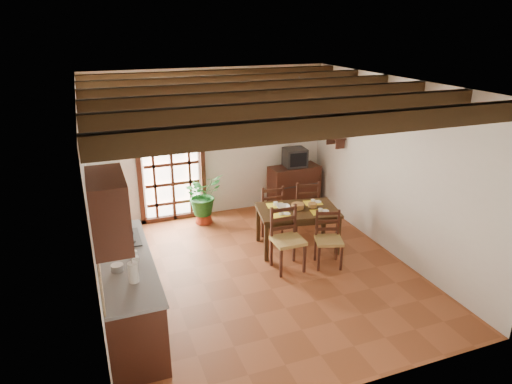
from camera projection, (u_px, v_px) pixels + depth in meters
name	position (u px, v px, depth m)	size (l,w,h in m)	color
ground_plane	(259.00, 272.00, 6.91)	(5.00, 5.00, 0.00)	brown
room_shell	(259.00, 157.00, 6.27)	(4.52, 5.02, 2.81)	silver
ceiling_beams	(260.00, 93.00, 5.96)	(4.50, 4.34, 0.20)	black
french_door	(171.00, 160.00, 8.37)	(1.26, 0.11, 2.32)	white
kitchen_counter	(128.00, 292.00, 5.57)	(0.64, 2.25, 1.38)	#351810
upper_cabinet	(109.00, 210.00, 4.43)	(0.35, 0.80, 0.70)	#351810
range_hood	(105.00, 181.00, 5.58)	(0.38, 0.60, 0.54)	white
counter_items	(123.00, 253.00, 5.48)	(0.50, 1.43, 0.25)	black
dining_table	(297.00, 214.00, 7.47)	(1.41, 1.05, 0.70)	#301F0F
chair_near_left	(287.00, 251.00, 6.92)	(0.45, 0.43, 0.98)	#A78647
chair_near_right	(328.00, 249.00, 7.04)	(0.50, 0.48, 0.86)	#A78647
chair_far_left	(270.00, 217.00, 8.13)	(0.45, 0.44, 0.92)	#A78647
chair_far_right	(305.00, 214.00, 8.23)	(0.52, 0.50, 0.97)	#A78647
table_setting	(298.00, 210.00, 7.44)	(0.94, 0.62, 0.09)	yellow
table_bowl	(283.00, 207.00, 7.43)	(0.22, 0.22, 0.05)	white
sideboard	(294.00, 186.00, 9.24)	(1.00, 0.45, 0.85)	#351810
crt_tv	(295.00, 157.00, 9.02)	(0.45, 0.42, 0.36)	black
fuse_box	(285.00, 120.00, 8.96)	(0.25, 0.03, 0.32)	white
plant_pot	(204.00, 217.00, 8.58)	(0.32, 0.32, 0.20)	maroon
potted_plant	(203.00, 194.00, 8.42)	(1.80, 1.54, 2.00)	#144C19
wall_shelf	(336.00, 139.00, 8.48)	(0.20, 0.42, 0.20)	#351810
shelf_vase	(336.00, 132.00, 8.44)	(0.15, 0.15, 0.15)	#B2BFB2
shelf_flowers	(337.00, 121.00, 8.36)	(0.14, 0.14, 0.36)	yellow
framed_picture	(341.00, 110.00, 8.32)	(0.03, 0.32, 0.32)	brown
pendant_lamp	(298.00, 124.00, 7.04)	(0.36, 0.36, 0.84)	black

